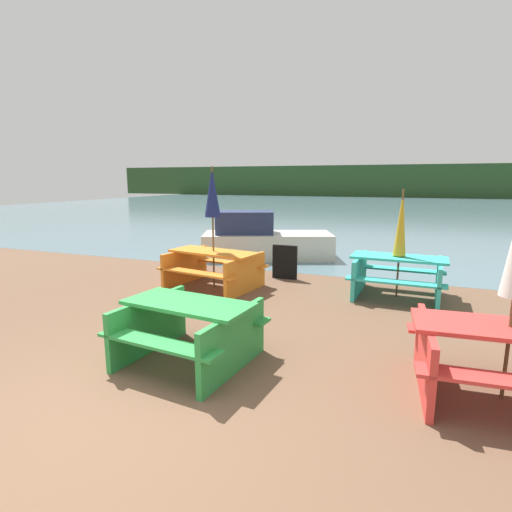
% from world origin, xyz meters
% --- Properties ---
extents(ground_plane, '(60.00, 60.00, 0.00)m').
position_xyz_m(ground_plane, '(0.00, 0.00, 0.00)').
color(ground_plane, brown).
extents(water, '(60.00, 50.00, 0.00)m').
position_xyz_m(water, '(0.00, 31.41, -0.00)').
color(water, slate).
rests_on(water, ground_plane).
extents(far_treeline, '(80.00, 1.60, 4.00)m').
position_xyz_m(far_treeline, '(0.00, 51.41, 2.00)').
color(far_treeline, '#284723').
rests_on(far_treeline, water).
extents(picnic_table_green, '(1.66, 1.54, 0.75)m').
position_xyz_m(picnic_table_green, '(0.13, 1.46, 0.45)').
color(picnic_table_green, green).
rests_on(picnic_table_green, ground_plane).
extents(picnic_table_red, '(1.85, 1.49, 0.76)m').
position_xyz_m(picnic_table_red, '(3.49, 1.84, 0.46)').
color(picnic_table_red, red).
rests_on(picnic_table_red, ground_plane).
extents(picnic_table_orange, '(2.01, 1.67, 0.76)m').
position_xyz_m(picnic_table_orange, '(-1.12, 4.58, 0.46)').
color(picnic_table_orange, orange).
rests_on(picnic_table_orange, ground_plane).
extents(picnic_table_teal, '(1.74, 1.46, 0.77)m').
position_xyz_m(picnic_table_teal, '(2.37, 5.22, 0.46)').
color(picnic_table_teal, '#33B7A8').
rests_on(picnic_table_teal, ground_plane).
extents(umbrella_gold, '(0.23, 0.23, 2.01)m').
position_xyz_m(umbrella_gold, '(2.37, 5.22, 1.38)').
color(umbrella_gold, brown).
rests_on(umbrella_gold, ground_plane).
extents(umbrella_navy, '(0.32, 0.32, 2.42)m').
position_xyz_m(umbrella_navy, '(-1.12, 4.58, 1.91)').
color(umbrella_navy, brown).
rests_on(umbrella_navy, ground_plane).
extents(boat, '(3.83, 2.64, 1.31)m').
position_xyz_m(boat, '(-1.30, 7.93, 0.49)').
color(boat, beige).
rests_on(boat, water).
extents(signboard, '(0.55, 0.08, 0.75)m').
position_xyz_m(signboard, '(0.00, 5.81, 0.38)').
color(signboard, black).
rests_on(signboard, ground_plane).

